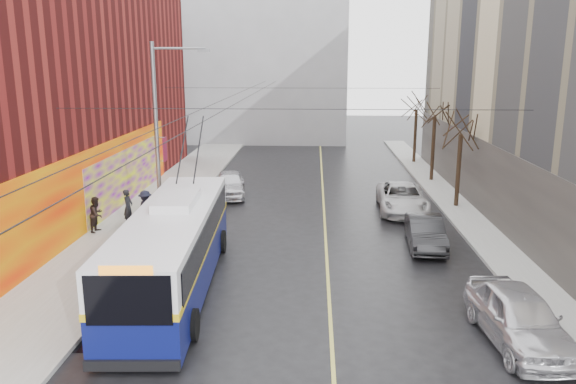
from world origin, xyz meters
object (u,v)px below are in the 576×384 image
object	(u,v)px
tree_mid	(436,105)
following_car	(230,184)
pedestrian_b	(97,214)
pedestrian_a	(128,207)
streetlight_pole	(160,135)
pedestrian_c	(146,208)
parked_car_b	(425,232)
tree_near	(462,120)
trolleybus	(174,247)
parked_car_a	(519,317)
tree_far	(417,99)
parked_car_c	(402,198)

from	to	relation	value
tree_mid	following_car	world-z (taller)	tree_mid
pedestrian_b	pedestrian_a	bearing A→B (deg)	-33.09
streetlight_pole	pedestrian_a	world-z (taller)	streetlight_pole
tree_mid	pedestrian_c	bearing A→B (deg)	-144.25
parked_car_b	tree_near	bearing A→B (deg)	69.75
streetlight_pole	following_car	distance (m)	9.31
trolleybus	parked_car_b	distance (m)	11.31
tree_near	parked_car_a	world-z (taller)	tree_near
parked_car_b	pedestrian_a	xyz separation A→B (m)	(-14.26, 2.46, 0.34)
tree_far	trolleybus	distance (m)	29.46
pedestrian_b	streetlight_pole	bearing A→B (deg)	-84.74
pedestrian_c	following_car	bearing A→B (deg)	-56.50
tree_mid	pedestrian_c	world-z (taller)	tree_mid
tree_near	tree_mid	size ratio (longest dim) A/B	0.96
parked_car_a	pedestrian_a	distance (m)	18.96
tree_near	parked_car_c	world-z (taller)	tree_near
trolleybus	parked_car_c	bearing A→B (deg)	45.42
tree_far	pedestrian_a	distance (m)	25.74
tree_near	pedestrian_b	bearing A→B (deg)	-162.42
streetlight_pole	following_car	world-z (taller)	streetlight_pole
streetlight_pole	parked_car_b	size ratio (longest dim) A/B	2.11
streetlight_pole	pedestrian_b	xyz separation A→B (m)	(-3.32, 0.15, -3.84)
tree_far	pedestrian_b	world-z (taller)	tree_far
parked_car_c	pedestrian_b	bearing A→B (deg)	-159.87
streetlight_pole	tree_near	distance (m)	16.28
tree_near	tree_mid	world-z (taller)	tree_mid
parked_car_c	pedestrian_c	size ratio (longest dim) A/B	3.09
tree_mid	parked_car_b	distance (m)	15.07
trolleybus	tree_near	bearing A→B (deg)	39.74
parked_car_a	parked_car_b	distance (m)	8.75
parked_car_b	streetlight_pole	bearing A→B (deg)	178.55
trolleybus	parked_car_c	xyz separation A→B (m)	(9.94, 11.19, -0.82)
tree_mid	parked_car_c	size ratio (longest dim) A/B	1.20
tree_near	parked_car_a	bearing A→B (deg)	-97.26
parked_car_c	following_car	distance (m)	10.52
pedestrian_c	trolleybus	bearing A→B (deg)	171.67
tree_far	pedestrian_c	xyz separation A→B (m)	(-16.39, -18.80, -4.09)
parked_car_a	pedestrian_b	size ratio (longest dim) A/B	2.84
parked_car_a	pedestrian_b	xyz separation A→B (m)	(-16.45, 9.86, 0.18)
streetlight_pole	trolleybus	size ratio (longest dim) A/B	0.74
parked_car_a	pedestrian_c	distance (m)	18.06
parked_car_b	parked_car_c	size ratio (longest dim) A/B	0.77
tree_far	following_car	size ratio (longest dim) A/B	1.44
tree_far	parked_car_c	world-z (taller)	tree_far
streetlight_pole	pedestrian_c	xyz separation A→B (m)	(-1.25, 1.20, -3.80)
pedestrian_a	following_car	bearing A→B (deg)	-25.83
parked_car_b	pedestrian_c	distance (m)	13.50
parked_car_a	pedestrian_c	bearing A→B (deg)	138.18
tree_mid	parked_car_c	distance (m)	9.66
following_car	tree_mid	bearing A→B (deg)	12.85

